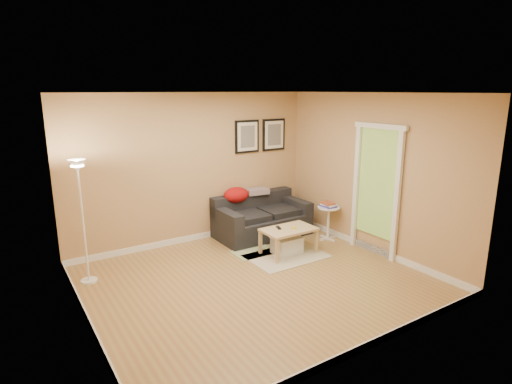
{
  "coord_description": "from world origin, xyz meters",
  "views": [
    {
      "loc": [
        -2.96,
        -4.58,
        2.64
      ],
      "look_at": [
        0.55,
        0.85,
        1.05
      ],
      "focal_mm": 29.28,
      "sensor_mm": 36.0,
      "label": 1
    }
  ],
  "objects_px": {
    "sofa": "(262,216)",
    "book_stack": "(328,204)",
    "storage_bin": "(287,245)",
    "coffee_table": "(288,241)",
    "floor_lamp": "(83,226)",
    "side_table": "(328,223)"
  },
  "relations": [
    {
      "from": "book_stack",
      "to": "sofa",
      "type": "bearing_deg",
      "value": 153.57
    },
    {
      "from": "floor_lamp",
      "to": "sofa",
      "type": "bearing_deg",
      "value": 4.95
    },
    {
      "from": "coffee_table",
      "to": "book_stack",
      "type": "distance_m",
      "value": 1.11
    },
    {
      "from": "sofa",
      "to": "storage_bin",
      "type": "bearing_deg",
      "value": -98.91
    },
    {
      "from": "sofa",
      "to": "side_table",
      "type": "bearing_deg",
      "value": -41.92
    },
    {
      "from": "sofa",
      "to": "coffee_table",
      "type": "xyz_separation_m",
      "value": [
        -0.13,
        -0.97,
        -0.16
      ]
    },
    {
      "from": "book_stack",
      "to": "storage_bin",
      "type": "bearing_deg",
      "value": -155.49
    },
    {
      "from": "coffee_table",
      "to": "side_table",
      "type": "bearing_deg",
      "value": 5.47
    },
    {
      "from": "storage_bin",
      "to": "coffee_table",
      "type": "bearing_deg",
      "value": -31.44
    },
    {
      "from": "sofa",
      "to": "side_table",
      "type": "height_order",
      "value": "sofa"
    },
    {
      "from": "book_stack",
      "to": "floor_lamp",
      "type": "height_order",
      "value": "floor_lamp"
    },
    {
      "from": "sofa",
      "to": "floor_lamp",
      "type": "relative_size",
      "value": 0.97
    },
    {
      "from": "sofa",
      "to": "coffee_table",
      "type": "bearing_deg",
      "value": -97.48
    },
    {
      "from": "sofa",
      "to": "book_stack",
      "type": "xyz_separation_m",
      "value": [
        0.88,
        -0.79,
        0.27
      ]
    },
    {
      "from": "coffee_table",
      "to": "side_table",
      "type": "relative_size",
      "value": 1.44
    },
    {
      "from": "coffee_table",
      "to": "sofa",
      "type": "bearing_deg",
      "value": 78.63
    },
    {
      "from": "coffee_table",
      "to": "floor_lamp",
      "type": "bearing_deg",
      "value": 163.0
    },
    {
      "from": "storage_bin",
      "to": "side_table",
      "type": "xyz_separation_m",
      "value": [
        1.04,
        0.15,
        0.16
      ]
    },
    {
      "from": "floor_lamp",
      "to": "coffee_table",
      "type": "bearing_deg",
      "value": -13.11
    },
    {
      "from": "book_stack",
      "to": "floor_lamp",
      "type": "xyz_separation_m",
      "value": [
        -4.01,
        0.52,
        0.18
      ]
    },
    {
      "from": "side_table",
      "to": "book_stack",
      "type": "distance_m",
      "value": 0.35
    },
    {
      "from": "storage_bin",
      "to": "floor_lamp",
      "type": "height_order",
      "value": "floor_lamp"
    }
  ]
}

